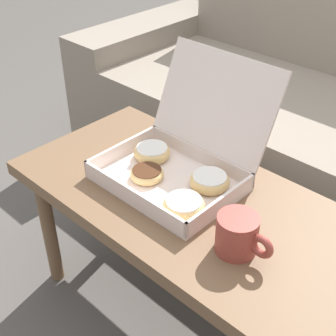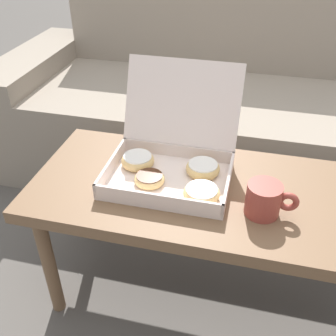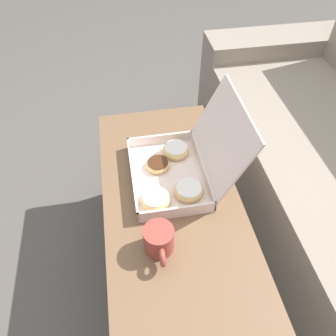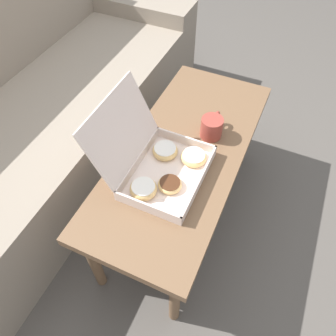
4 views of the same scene
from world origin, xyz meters
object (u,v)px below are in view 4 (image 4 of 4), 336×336
couch (33,123)px  coffee_table (184,158)px  pastry_box (159,162)px  coffee_mug (212,127)px

couch → coffee_table: (0.00, -0.87, 0.13)m
coffee_table → pastry_box: (-0.15, 0.05, 0.11)m
pastry_box → couch: bearing=79.9°
couch → coffee_table: bearing=-90.0°
coffee_table → pastry_box: 0.19m
pastry_box → coffee_mug: 0.30m
couch → pastry_box: bearing=-100.1°
coffee_table → coffee_mug: bearing=-28.9°
coffee_table → pastry_box: size_ratio=2.96×
couch → coffee_mug: bearing=-82.0°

